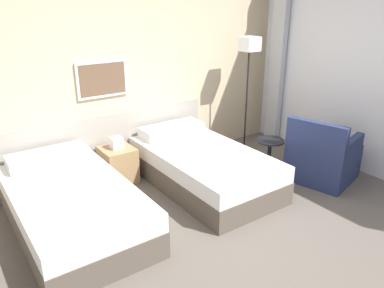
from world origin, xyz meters
TOP-DOWN VIEW (x-y plane):
  - ground_plane at (0.00, 0.00)m, footprint 16.00×16.00m
  - wall_headboard at (-0.02, 2.16)m, footprint 10.00×0.10m
  - bed_near_door at (-1.11, 1.16)m, footprint 1.06×1.91m
  - bed_near_window at (0.52, 1.16)m, footprint 1.06×1.91m
  - nightstand at (-0.29, 1.84)m, footprint 0.38×0.42m
  - floor_lamp at (1.68, 1.66)m, footprint 0.24×0.24m
  - side_table at (1.39, 0.89)m, footprint 0.36×0.36m
  - armchair at (1.83, 0.40)m, footprint 0.89×0.88m

SIDE VIEW (x-z plane):
  - ground_plane at x=0.00m, z-range 0.00..0.00m
  - nightstand at x=-0.29m, z-range -0.06..0.53m
  - bed_near_door at x=-1.11m, z-range -0.05..0.53m
  - bed_near_window at x=0.52m, z-range -0.05..0.53m
  - armchair at x=1.83m, z-range -0.14..0.70m
  - side_table at x=1.39m, z-range 0.09..0.57m
  - wall_headboard at x=-0.02m, z-range -0.05..2.65m
  - floor_lamp at x=1.68m, z-range 0.56..2.24m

